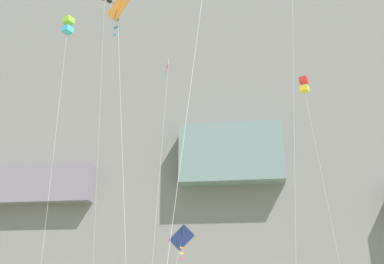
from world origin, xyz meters
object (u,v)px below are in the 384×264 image
object	(u,v)px
kite_box_far_right	(68,26)
kite_windsock_high_left	(109,2)
kite_diamond_near_cliff	(118,12)
kite_diamond_low_right	(182,239)
kite_box_mid_center	(304,85)
kite_banner_low_center	(165,95)

from	to	relation	value
kite_box_far_right	kite_windsock_high_left	xyz separation A→B (m)	(0.18, 8.86, 9.03)
kite_diamond_near_cliff	kite_diamond_low_right	size ratio (longest dim) A/B	2.16
kite_diamond_near_cliff	kite_diamond_low_right	distance (m)	24.07
kite_box_mid_center	kite_diamond_low_right	distance (m)	18.40
kite_box_mid_center	kite_diamond_low_right	size ratio (longest dim) A/B	2.47
kite_banner_low_center	kite_box_mid_center	bearing A→B (deg)	23.81
kite_box_far_right	kite_diamond_low_right	bearing A→B (deg)	57.21
kite_box_far_right	kite_diamond_low_right	world-z (taller)	kite_box_far_right
kite_box_far_right	kite_diamond_near_cliff	bearing A→B (deg)	-52.34
kite_banner_low_center	kite_diamond_low_right	xyz separation A→B (m)	(0.04, 9.68, -10.43)
kite_diamond_low_right	kite_windsock_high_left	xyz separation A→B (m)	(-7.74, -3.43, 25.08)
kite_banner_low_center	kite_diamond_low_right	world-z (taller)	kite_banner_low_center
kite_banner_low_center	kite_windsock_high_left	size ratio (longest dim) A/B	0.63
kite_box_far_right	kite_windsock_high_left	size ratio (longest dim) A/B	0.73
kite_box_far_right	kite_box_mid_center	bearing A→B (deg)	21.70
kite_box_mid_center	kite_diamond_near_cliff	size ratio (longest dim) A/B	1.15
kite_box_mid_center	kite_banner_low_center	xyz separation A→B (m)	(-12.07, -5.33, -2.80)
kite_box_mid_center	kite_windsock_high_left	world-z (taller)	kite_windsock_high_left
kite_diamond_low_right	kite_windsock_high_left	world-z (taller)	kite_windsock_high_left
kite_diamond_near_cliff	kite_windsock_high_left	bearing A→B (deg)	111.43
kite_box_mid_center	kite_box_far_right	world-z (taller)	kite_box_far_right
kite_box_far_right	kite_banner_low_center	bearing A→B (deg)	18.35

